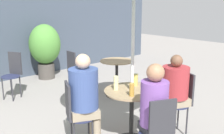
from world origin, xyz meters
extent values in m
cube|color=#3D4756|center=(0.00, 4.10, 1.50)|extent=(10.00, 0.06, 3.00)
cylinder|color=black|center=(0.17, -0.05, 0.38)|extent=(0.06, 0.06, 0.72)
cylinder|color=#997F5B|center=(0.17, -0.05, 0.75)|extent=(0.75, 0.75, 0.02)
cylinder|color=black|center=(1.29, 1.43, 0.01)|extent=(0.44, 0.44, 0.01)
cylinder|color=black|center=(1.29, 1.43, 0.38)|extent=(0.06, 0.06, 0.72)
cylinder|color=#997F5B|center=(1.29, 1.43, 0.75)|extent=(0.68, 0.68, 0.02)
cylinder|color=#232847|center=(-0.46, 0.24, 0.46)|extent=(0.36, 0.36, 0.02)
cylinder|color=#2D2D33|center=(-0.52, 0.39, 0.23)|extent=(0.02, 0.02, 0.45)
cylinder|color=#2D2D33|center=(-0.31, 0.29, 0.23)|extent=(0.02, 0.02, 0.45)
cube|color=#2D2D33|center=(-0.61, 0.30, 0.70)|extent=(0.16, 0.29, 0.46)
cylinder|color=#232847|center=(-0.12, -0.69, 0.46)|extent=(0.36, 0.36, 0.02)
cube|color=#2D2D33|center=(-0.19, -0.84, 0.70)|extent=(0.29, 0.16, 0.46)
cylinder|color=#232847|center=(0.81, -0.34, 0.46)|extent=(0.36, 0.36, 0.02)
cylinder|color=#2D2D33|center=(0.86, -0.50, 0.23)|extent=(0.02, 0.02, 0.45)
cylinder|color=#2D2D33|center=(0.96, -0.29, 0.23)|extent=(0.02, 0.02, 0.45)
cylinder|color=#2D2D33|center=(0.65, -0.40, 0.23)|extent=(0.02, 0.02, 0.45)
cylinder|color=#2D2D33|center=(0.75, -0.19, 0.23)|extent=(0.02, 0.02, 0.45)
cube|color=#2D2D33|center=(0.95, -0.41, 0.70)|extent=(0.16, 0.29, 0.46)
cylinder|color=#232847|center=(-0.40, 2.73, 0.46)|extent=(0.36, 0.36, 0.02)
cylinder|color=#2D2D33|center=(-0.24, 2.68, 0.23)|extent=(0.02, 0.02, 0.45)
cylinder|color=#2D2D33|center=(-0.35, 2.89, 0.23)|extent=(0.02, 0.02, 0.45)
cylinder|color=#2D2D33|center=(-0.45, 2.57, 0.23)|extent=(0.02, 0.02, 0.45)
cylinder|color=#2D2D33|center=(-0.56, 2.78, 0.23)|extent=(0.02, 0.02, 0.45)
cube|color=#2D2D33|center=(-0.25, 2.81, 0.70)|extent=(0.17, 0.29, 0.46)
cylinder|color=#232847|center=(0.78, 2.07, 0.46)|extent=(0.36, 0.36, 0.02)
cylinder|color=#2D2D33|center=(0.67, 2.19, 0.23)|extent=(0.02, 0.02, 0.45)
cylinder|color=#2D2D33|center=(0.65, 1.96, 0.23)|extent=(0.02, 0.02, 0.45)
cylinder|color=#2D2D33|center=(0.90, 2.18, 0.23)|extent=(0.02, 0.02, 0.45)
cylinder|color=#2D2D33|center=(0.89, 1.94, 0.23)|extent=(0.02, 0.02, 0.45)
cube|color=#2D2D33|center=(0.62, 2.08, 0.70)|extent=(0.05, 0.31, 0.46)
cylinder|color=gray|center=(-0.26, 0.24, 0.23)|extent=(0.11, 0.11, 0.45)
cube|color=gray|center=(-0.43, 0.22, 0.53)|extent=(0.45, 0.44, 0.11)
cylinder|color=#384C84|center=(-0.43, 0.22, 0.85)|extent=(0.37, 0.37, 0.52)
sphere|color=#DBAD89|center=(-0.43, 0.22, 1.20)|extent=(0.19, 0.19, 0.19)
cube|color=#2D2D33|center=(-0.10, -0.65, 0.52)|extent=(0.36, 0.38, 0.09)
cylinder|color=#7A4C9E|center=(-0.10, -0.65, 0.82)|extent=(0.31, 0.31, 0.51)
sphere|color=#9E7051|center=(-0.10, -0.65, 1.17)|extent=(0.20, 0.20, 0.20)
cylinder|color=gray|center=(0.68, -0.19, 0.23)|extent=(0.11, 0.11, 0.45)
cylinder|color=gray|center=(0.61, -0.35, 0.23)|extent=(0.11, 0.11, 0.45)
cube|color=gray|center=(0.77, -0.33, 0.53)|extent=(0.46, 0.44, 0.11)
cylinder|color=#9E2D33|center=(0.77, -0.33, 0.81)|extent=(0.38, 0.38, 0.44)
sphere|color=brown|center=(0.77, -0.33, 1.12)|extent=(0.17, 0.17, 0.17)
cylinder|color=#DBC65B|center=(0.27, -0.25, 0.84)|extent=(0.06, 0.06, 0.17)
cylinder|color=#DBC65B|center=(0.36, 0.06, 0.84)|extent=(0.07, 0.07, 0.17)
cylinder|color=beige|center=(0.03, 0.11, 0.85)|extent=(0.06, 0.06, 0.19)
cylinder|color=#B28433|center=(0.01, -0.20, 0.84)|extent=(0.06, 0.06, 0.17)
cylinder|color=#47423D|center=(0.85, 3.60, 0.19)|extent=(0.41, 0.41, 0.38)
ellipsoid|color=#4C8938|center=(0.85, 3.60, 0.88)|extent=(0.78, 0.78, 1.00)
cylinder|color=silver|center=(0.17, -0.05, 1.19)|extent=(0.04, 0.04, 2.38)
camera|label=1|loc=(-2.27, -2.35, 1.91)|focal=42.00mm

